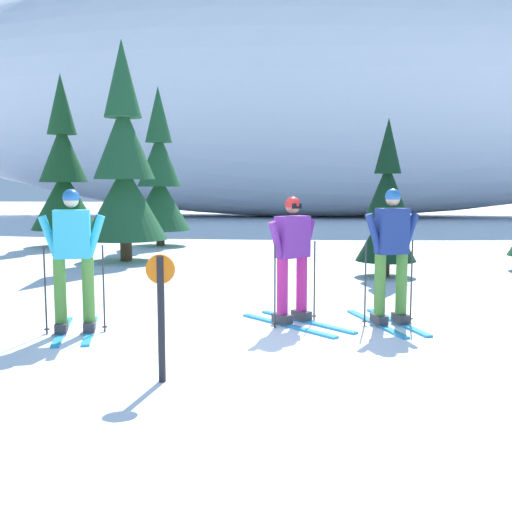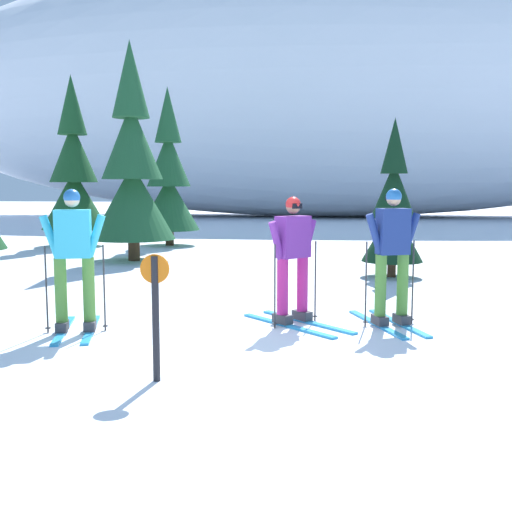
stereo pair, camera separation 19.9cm
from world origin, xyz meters
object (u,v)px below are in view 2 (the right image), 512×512
(skier_purple_jacket, at_px, (293,257))
(skier_navy_jacket, at_px, (392,255))
(skier_cyan_jacket, at_px, (74,257))
(pine_tree_right, at_px, (393,211))
(pine_tree_center_right, at_px, (132,170))
(pine_tree_center_left, at_px, (169,180))
(trail_marker_post, at_px, (156,309))
(pine_tree_left, at_px, (74,175))

(skier_purple_jacket, height_order, skier_navy_jacket, skier_navy_jacket)
(skier_cyan_jacket, height_order, pine_tree_right, pine_tree_right)
(skier_purple_jacket, xyz_separation_m, pine_tree_center_right, (-4.24, 6.61, 1.33))
(pine_tree_right, bearing_deg, skier_cyan_jacket, -130.67)
(pine_tree_center_right, relative_size, pine_tree_right, 1.66)
(pine_tree_center_left, bearing_deg, trail_marker_post, -76.67)
(skier_purple_jacket, xyz_separation_m, pine_tree_right, (1.82, 4.50, 0.44))
(pine_tree_right, bearing_deg, pine_tree_left, 148.09)
(trail_marker_post, bearing_deg, skier_cyan_jacket, 130.45)
(pine_tree_center_right, xyz_separation_m, pine_tree_right, (6.06, -2.11, -0.89))
(pine_tree_center_left, bearing_deg, pine_tree_left, -171.99)
(skier_purple_jacket, xyz_separation_m, trail_marker_post, (-1.19, -2.59, -0.20))
(skier_purple_jacket, height_order, pine_tree_right, pine_tree_right)
(skier_cyan_jacket, bearing_deg, pine_tree_right, 49.33)
(skier_cyan_jacket, bearing_deg, skier_navy_jacket, 11.12)
(skier_navy_jacket, bearing_deg, pine_tree_center_left, 118.07)
(skier_navy_jacket, xyz_separation_m, trail_marker_post, (-2.50, -2.59, -0.25))
(skier_cyan_jacket, distance_m, trail_marker_post, 2.38)
(skier_purple_jacket, distance_m, trail_marker_post, 2.86)
(pine_tree_left, height_order, trail_marker_post, pine_tree_left)
(skier_navy_jacket, bearing_deg, skier_cyan_jacket, -168.88)
(skier_cyan_jacket, bearing_deg, pine_tree_center_left, 97.90)
(skier_purple_jacket, distance_m, pine_tree_left, 12.43)
(skier_navy_jacket, bearing_deg, trail_marker_post, -133.95)
(skier_cyan_jacket, bearing_deg, pine_tree_left, 112.14)
(pine_tree_left, xyz_separation_m, pine_tree_center_left, (2.86, 0.40, -0.14))
(skier_cyan_jacket, relative_size, trail_marker_post, 1.49)
(skier_navy_jacket, height_order, pine_tree_right, pine_tree_right)
(pine_tree_left, distance_m, pine_tree_right, 10.61)
(pine_tree_center_left, bearing_deg, skier_navy_jacket, -61.93)
(skier_navy_jacket, distance_m, pine_tree_right, 4.55)
(skier_purple_jacket, height_order, pine_tree_center_right, pine_tree_center_right)
(pine_tree_left, bearing_deg, skier_navy_jacket, -50.03)
(skier_purple_jacket, relative_size, trail_marker_post, 1.40)
(pine_tree_center_right, bearing_deg, skier_navy_jacket, -50.05)
(skier_navy_jacket, xyz_separation_m, pine_tree_right, (0.52, 4.50, 0.39))
(skier_purple_jacket, height_order, pine_tree_left, pine_tree_left)
(pine_tree_center_right, bearing_deg, pine_tree_center_left, 90.79)
(skier_navy_jacket, bearing_deg, pine_tree_center_right, 129.95)
(pine_tree_left, bearing_deg, pine_tree_center_left, 8.01)
(pine_tree_center_left, xyz_separation_m, pine_tree_center_right, (0.05, -3.88, 0.21))
(skier_navy_jacket, bearing_deg, pine_tree_left, 129.97)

